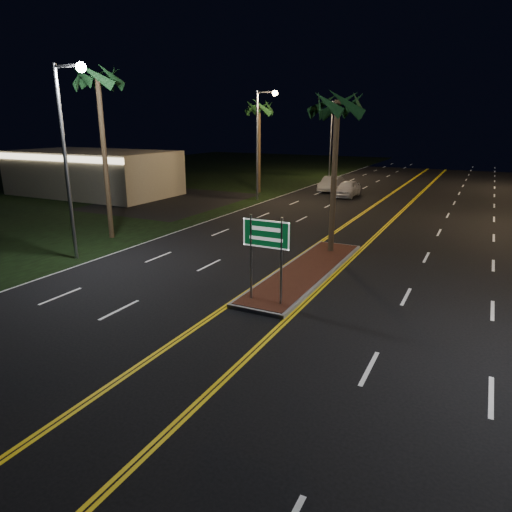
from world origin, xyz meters
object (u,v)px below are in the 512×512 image
Objects in this scene: palm_left_near at (97,79)px; highway_sign at (266,242)px; palm_median at (337,105)px; car_near at (347,187)px; commercial_building at (93,173)px; median_island at (306,271)px; streetlight_left_mid at (261,133)px; streetlight_left_near at (69,141)px; palm_left_far at (259,108)px; streetlight_left_far at (334,130)px; car_far at (331,183)px.

highway_sign is at bearing -22.60° from palm_left_near.
palm_median is 1.64× the size of car_near.
commercial_building is 1.81× the size of palm_median.
median_island is 8.00m from palm_median.
highway_sign is at bearing -33.48° from commercial_building.
commercial_building is 1.53× the size of palm_left_near.
commercial_building is at bearing -165.39° from streetlight_left_mid.
highway_sign is 31.17m from commercial_building.
highway_sign is at bearing -6.47° from streetlight_left_near.
highway_sign is at bearing -63.08° from palm_left_far.
palm_left_near is 24.03m from car_near.
median_island is at bearing 15.78° from streetlight_left_near.
streetlight_left_mid is at bearing -139.45° from car_near.
streetlight_left_far is at bearing 112.31° from car_near.
palm_left_near is at bearing -93.00° from streetlight_left_far.
car_near reaches higher than car_far.
palm_left_near reaches higher than car_far.
palm_left_far reaches higher than car_far.
streetlight_left_near is 40.00m from streetlight_left_far.
highway_sign is 0.36× the size of streetlight_left_near.
median_island is at bearing -78.77° from car_near.
median_island is 3.20× the size of highway_sign.
streetlight_left_far is at bearing 106.00° from median_island.
palm_left_near is 1.11× the size of palm_left_far.
car_near is (6.11, 25.27, -4.81)m from streetlight_left_near.
streetlight_left_near is 1.00× the size of streetlight_left_mid.
median_island is 22.73m from car_near.
commercial_building is 1.67× the size of streetlight_left_near.
streetlight_left_near is at bearing -90.00° from streetlight_left_far.
palm_left_near is (-1.89, -36.00, 3.02)m from streetlight_left_far.
highway_sign is 0.36× the size of streetlight_left_far.
palm_median is at bearing 90.00° from median_island.
palm_median reaches higher than median_island.
car_far is at bearing 82.51° from streetlight_left_near.
streetlight_left_far reaches higher than highway_sign.
streetlight_left_far is at bearing 57.35° from commercial_building.
car_near is at bearing 76.41° from streetlight_left_near.
palm_left_near is 20.02m from palm_left_far.
palm_left_far is (13.20, 8.01, 5.74)m from commercial_building.
streetlight_left_mid reaches higher than highway_sign.
palm_median is (10.61, 6.50, 1.62)m from streetlight_left_near.
streetlight_left_mid is at bearing -61.33° from palm_left_far.
streetlight_left_mid is (0.00, 20.00, 0.00)m from streetlight_left_near.
streetlight_left_mid is 20.00m from streetlight_left_far.
palm_left_near reaches higher than commercial_building.
palm_left_far is (-2.19, 4.00, 2.09)m from streetlight_left_mid.
streetlight_left_far is (0.00, 20.00, 0.00)m from streetlight_left_mid.
palm_left_far reaches higher than palm_median.
streetlight_left_far is 1.77× the size of car_near.
streetlight_left_near is 12.55m from palm_median.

